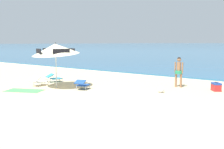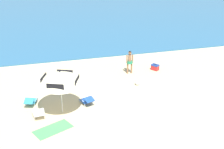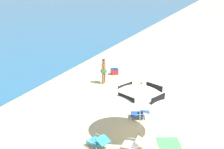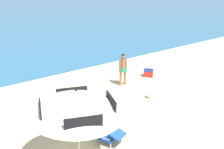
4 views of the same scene
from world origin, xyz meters
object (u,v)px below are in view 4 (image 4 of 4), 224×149
object	(u,v)px
beach_umbrella_striped_main	(77,101)
beach_ball	(150,94)
person_standing_near_shore	(123,67)
cooler_box	(148,73)
lounge_chair_facing_sea	(111,136)

from	to	relation	value
beach_umbrella_striped_main	beach_ball	distance (m)	5.62
beach_ball	person_standing_near_shore	bearing A→B (deg)	87.23
cooler_box	beach_umbrella_striped_main	bearing A→B (deg)	-149.42
lounge_chair_facing_sea	beach_umbrella_striped_main	bearing A→B (deg)	-162.17
person_standing_near_shore	beach_umbrella_striped_main	bearing A→B (deg)	-141.35
cooler_box	beach_ball	size ratio (longest dim) A/B	2.03
lounge_chair_facing_sea	beach_ball	size ratio (longest dim) A/B	3.32
person_standing_near_shore	lounge_chair_facing_sea	bearing A→B (deg)	-135.39
beach_umbrella_striped_main	lounge_chair_facing_sea	bearing A→B (deg)	17.83
beach_umbrella_striped_main	beach_ball	xyz separation A→B (m)	(4.87, 2.10, -1.85)
beach_umbrella_striped_main	person_standing_near_shore	distance (m)	6.45
person_standing_near_shore	cooler_box	size ratio (longest dim) A/B	2.60
beach_umbrella_striped_main	cooler_box	size ratio (longest dim) A/B	4.08
lounge_chair_facing_sea	cooler_box	world-z (taller)	lounge_chair_facing_sea
beach_umbrella_striped_main	lounge_chair_facing_sea	size ratio (longest dim) A/B	2.50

